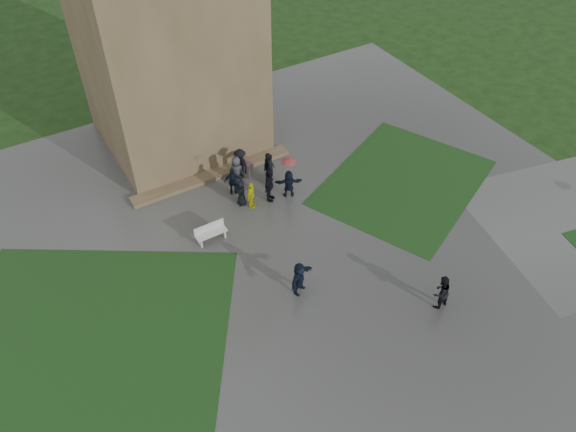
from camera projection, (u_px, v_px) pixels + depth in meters
ground at (321, 314)px, 23.43m from camera, size 120.00×120.00×0.00m
plaza at (296, 282)px, 24.69m from camera, size 34.00×34.00×0.02m
lawn_inset_left at (92, 331)px, 22.75m from camera, size 14.10×13.46×0.01m
lawn_inset_right at (403, 182)px, 29.76m from camera, size 11.12×10.15×0.01m
tower_plinth at (213, 175)px, 30.03m from camera, size 9.00×0.80×0.22m
bench at (211, 232)px, 26.31m from camera, size 1.53×0.50×0.88m
visitor_cluster at (257, 176)px, 28.41m from camera, size 3.65×3.74×2.74m
pedestrian_mid at (299, 278)px, 23.75m from camera, size 1.61×1.22×1.66m
pedestrian_near at (441, 292)px, 23.15m from camera, size 0.85×0.52×1.71m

